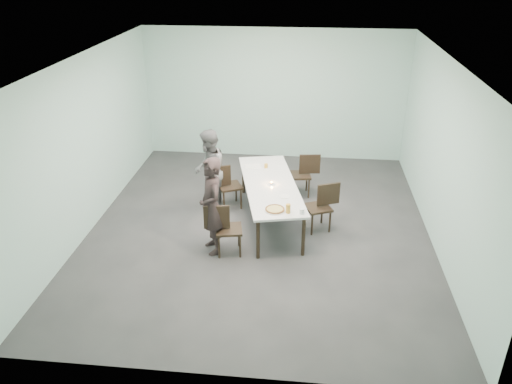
# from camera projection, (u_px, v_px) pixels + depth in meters

# --- Properties ---
(ground) EXTENTS (7.00, 7.00, 0.00)m
(ground) POSITION_uv_depth(u_px,v_px,m) (259.00, 228.00, 9.02)
(ground) COLOR #333335
(ground) RESTS_ON ground
(room_shell) EXTENTS (6.02, 7.02, 3.01)m
(room_shell) POSITION_uv_depth(u_px,v_px,m) (260.00, 120.00, 8.13)
(room_shell) COLOR #ACD8CF
(room_shell) RESTS_ON ground
(table) EXTENTS (1.45, 2.73, 0.75)m
(table) POSITION_uv_depth(u_px,v_px,m) (270.00, 186.00, 8.96)
(table) COLOR white
(table) RESTS_ON ground
(chair_near_left) EXTENTS (0.64, 0.49, 0.87)m
(chair_near_left) POSITION_uv_depth(u_px,v_px,m) (224.00, 226.00, 8.08)
(chair_near_left) COLOR black
(chair_near_left) RESTS_ON ground
(chair_far_left) EXTENTS (0.65, 0.56, 0.87)m
(chair_far_left) POSITION_uv_depth(u_px,v_px,m) (226.00, 183.00, 9.53)
(chair_far_left) COLOR black
(chair_far_left) RESTS_ON ground
(chair_near_right) EXTENTS (0.65, 0.55, 0.87)m
(chair_near_right) POSITION_uv_depth(u_px,v_px,m) (322.00, 203.00, 8.78)
(chair_near_right) COLOR black
(chair_near_right) RESTS_ON ground
(chair_far_right) EXTENTS (0.64, 0.47, 0.87)m
(chair_far_right) POSITION_uv_depth(u_px,v_px,m) (304.00, 172.00, 10.02)
(chair_far_right) COLOR black
(chair_far_right) RESTS_ON ground
(diner_near) EXTENTS (0.62, 0.71, 1.65)m
(diner_near) POSITION_uv_depth(u_px,v_px,m) (212.00, 206.00, 8.00)
(diner_near) COLOR black
(diner_near) RESTS_ON ground
(diner_far) EXTENTS (0.67, 0.81, 1.56)m
(diner_far) POSITION_uv_depth(u_px,v_px,m) (209.00, 170.00, 9.41)
(diner_far) COLOR slate
(diner_far) RESTS_ON ground
(pizza) EXTENTS (0.34, 0.34, 0.04)m
(pizza) POSITION_uv_depth(u_px,v_px,m) (275.00, 209.00, 8.02)
(pizza) COLOR white
(pizza) RESTS_ON table
(side_plate) EXTENTS (0.18, 0.18, 0.01)m
(side_plate) POSITION_uv_depth(u_px,v_px,m) (284.00, 196.00, 8.47)
(side_plate) COLOR white
(side_plate) RESTS_ON table
(beer_glass) EXTENTS (0.08, 0.08, 0.15)m
(beer_glass) POSITION_uv_depth(u_px,v_px,m) (288.00, 209.00, 7.92)
(beer_glass) COLOR gold
(beer_glass) RESTS_ON table
(water_tumbler) EXTENTS (0.08, 0.08, 0.09)m
(water_tumbler) POSITION_uv_depth(u_px,v_px,m) (302.00, 211.00, 7.91)
(water_tumbler) COLOR silver
(water_tumbler) RESTS_ON table
(tealight) EXTENTS (0.06, 0.06, 0.05)m
(tealight) POSITION_uv_depth(u_px,v_px,m) (271.00, 183.00, 8.90)
(tealight) COLOR silver
(tealight) RESTS_ON table
(amber_tumbler) EXTENTS (0.07, 0.07, 0.08)m
(amber_tumbler) POSITION_uv_depth(u_px,v_px,m) (266.00, 166.00, 9.56)
(amber_tumbler) COLOR gold
(amber_tumbler) RESTS_ON table
(menu) EXTENTS (0.34, 0.28, 0.01)m
(menu) POSITION_uv_depth(u_px,v_px,m) (253.00, 166.00, 9.65)
(menu) COLOR silver
(menu) RESTS_ON table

